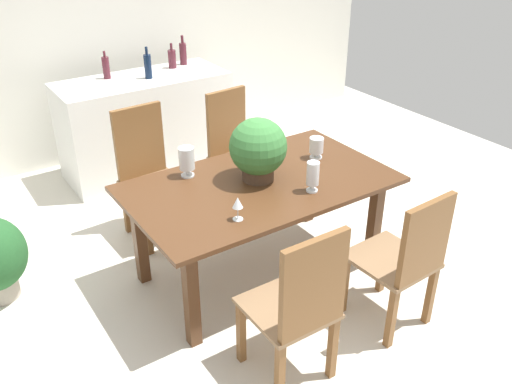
{
  "coord_description": "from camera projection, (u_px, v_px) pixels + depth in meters",
  "views": [
    {
      "loc": [
        -1.87,
        -2.82,
        2.48
      ],
      "look_at": [
        0.09,
        0.1,
        0.56
      ],
      "focal_mm": 38.59,
      "sensor_mm": 36.0,
      "label": 1
    }
  ],
  "objects": [
    {
      "name": "crystal_vase_center_near",
      "position": [
        316.0,
        146.0,
        4.03
      ],
      "size": [
        0.1,
        0.1,
        0.16
      ],
      "color": "silver",
      "rests_on": "dining_table"
    },
    {
      "name": "chair_near_right",
      "position": [
        406.0,
        257.0,
        3.33
      ],
      "size": [
        0.46,
        0.5,
        0.98
      ],
      "rotation": [
        0.0,
        0.0,
        3.18
      ],
      "color": "brown",
      "rests_on": "ground"
    },
    {
      "name": "kitchen_counter",
      "position": [
        146.0,
        125.0,
        5.38
      ],
      "size": [
        1.6,
        0.66,
        0.95
      ],
      "primitive_type": "cube",
      "color": "silver",
      "rests_on": "ground"
    },
    {
      "name": "back_wall",
      "position": [
        107.0,
        28.0,
        5.43
      ],
      "size": [
        6.4,
        0.1,
        2.6
      ],
      "primitive_type": "cube",
      "color": "silver",
      "rests_on": "ground"
    },
    {
      "name": "wine_bottle_dark",
      "position": [
        183.0,
        53.0,
        5.5
      ],
      "size": [
        0.07,
        0.07,
        0.29
      ],
      "color": "#511E28",
      "rests_on": "kitchen_counter"
    },
    {
      "name": "chair_far_left",
      "position": [
        147.0,
        168.0,
        4.34
      ],
      "size": [
        0.46,
        0.49,
        1.05
      ],
      "rotation": [
        0.0,
        0.0,
        0.04
      ],
      "color": "brown",
      "rests_on": "ground"
    },
    {
      "name": "ground_plane",
      "position": [
        253.0,
        265.0,
        4.16
      ],
      "size": [
        7.04,
        7.04,
        0.0
      ],
      "primitive_type": "plane",
      "color": "silver"
    },
    {
      "name": "chair_far_right",
      "position": [
        234.0,
        146.0,
        4.73
      ],
      "size": [
        0.46,
        0.51,
        1.03
      ],
      "rotation": [
        0.0,
        0.0,
        0.09
      ],
      "color": "brown",
      "rests_on": "ground"
    },
    {
      "name": "chair_near_left",
      "position": [
        300.0,
        304.0,
        2.92
      ],
      "size": [
        0.44,
        0.47,
        1.03
      ],
      "rotation": [
        0.0,
        0.0,
        3.13
      ],
      "color": "brown",
      "rests_on": "ground"
    },
    {
      "name": "flower_centerpiece",
      "position": [
        258.0,
        148.0,
        3.67
      ],
      "size": [
        0.39,
        0.39,
        0.44
      ],
      "color": "#4C3828",
      "rests_on": "dining_table"
    },
    {
      "name": "wine_bottle_green",
      "position": [
        148.0,
        66.0,
        5.09
      ],
      "size": [
        0.07,
        0.07,
        0.29
      ],
      "color": "#0F1E38",
      "rests_on": "kitchen_counter"
    },
    {
      "name": "wine_glass",
      "position": [
        238.0,
        204.0,
        3.26
      ],
      "size": [
        0.06,
        0.06,
        0.15
      ],
      "color": "silver",
      "rests_on": "dining_table"
    },
    {
      "name": "dining_table",
      "position": [
        260.0,
        194.0,
        3.78
      ],
      "size": [
        1.8,
        1.06,
        0.75
      ],
      "color": "#4C2D19",
      "rests_on": "ground"
    },
    {
      "name": "wine_bottle_amber",
      "position": [
        106.0,
        67.0,
        5.09
      ],
      "size": [
        0.07,
        0.07,
        0.26
      ],
      "color": "#511E28",
      "rests_on": "kitchen_counter"
    },
    {
      "name": "crystal_vase_right",
      "position": [
        187.0,
        159.0,
        3.75
      ],
      "size": [
        0.11,
        0.11,
        0.21
      ],
      "color": "silver",
      "rests_on": "dining_table"
    },
    {
      "name": "wine_bottle_clear",
      "position": [
        172.0,
        59.0,
        5.4
      ],
      "size": [
        0.08,
        0.08,
        0.24
      ],
      "color": "#511E28",
      "rests_on": "kitchen_counter"
    },
    {
      "name": "crystal_vase_left",
      "position": [
        313.0,
        175.0,
        3.56
      ],
      "size": [
        0.08,
        0.08,
        0.21
      ],
      "color": "silver",
      "rests_on": "dining_table"
    }
  ]
}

